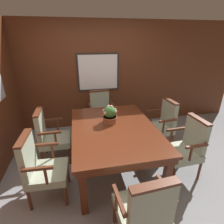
# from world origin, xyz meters

# --- Properties ---
(ground_plane) EXTENTS (14.00, 14.00, 0.00)m
(ground_plane) POSITION_xyz_m (0.00, 0.00, 0.00)
(ground_plane) COLOR gray
(wall_back) EXTENTS (7.20, 0.08, 2.45)m
(wall_back) POSITION_xyz_m (-0.00, 1.86, 1.23)
(wall_back) COLOR #5B2D19
(wall_back) RESTS_ON ground_plane
(dining_table) EXTENTS (1.31, 1.81, 0.75)m
(dining_table) POSITION_xyz_m (0.01, 0.17, 0.66)
(dining_table) COLOR #562614
(dining_table) RESTS_ON ground_plane
(chair_right_near) EXTENTS (0.53, 0.55, 0.97)m
(chair_right_near) POSITION_xyz_m (1.08, -0.22, 0.51)
(chair_right_near) COLOR #562B19
(chair_right_near) RESTS_ON ground_plane
(chair_head_far) EXTENTS (0.56, 0.54, 0.97)m
(chair_head_far) POSITION_xyz_m (-0.02, 1.45, 0.51)
(chair_head_far) COLOR #562B19
(chair_head_far) RESTS_ON ground_plane
(chair_right_far) EXTENTS (0.54, 0.56, 0.97)m
(chair_right_far) POSITION_xyz_m (1.08, 0.61, 0.51)
(chair_right_far) COLOR #562B19
(chair_right_far) RESTS_ON ground_plane
(chair_left_far) EXTENTS (0.52, 0.54, 0.97)m
(chair_left_far) POSITION_xyz_m (-1.05, 0.57, 0.51)
(chair_left_far) COLOR #562B19
(chair_left_far) RESTS_ON ground_plane
(chair_left_near) EXTENTS (0.53, 0.55, 0.97)m
(chair_left_near) POSITION_xyz_m (-1.07, -0.25, 0.51)
(chair_left_near) COLOR #562B19
(chair_left_near) RESTS_ON ground_plane
(chair_head_near) EXTENTS (0.56, 0.54, 0.97)m
(chair_head_near) POSITION_xyz_m (0.03, -1.12, 0.51)
(chair_head_near) COLOR #562B19
(chair_head_near) RESTS_ON ground_plane
(potted_plant) EXTENTS (0.25, 0.25, 0.31)m
(potted_plant) POSITION_xyz_m (-0.02, 0.36, 0.89)
(potted_plant) COLOR #9E5638
(potted_plant) RESTS_ON dining_table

